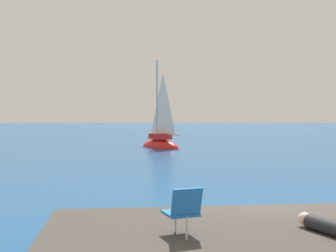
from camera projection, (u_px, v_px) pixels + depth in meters
name	position (u px, v px, depth m)	size (l,w,h in m)	color
ground_plane	(256.00, 227.00, 10.66)	(160.00, 160.00, 0.00)	navy
boulder_inland	(218.00, 242.00, 9.43)	(0.90, 0.72, 0.49)	#39413B
sailboat_near	(160.00, 143.00, 32.27)	(3.26, 3.49, 6.79)	red
person_sunbather	(336.00, 230.00, 7.15)	(0.89, 1.64, 0.25)	black
beach_chair	(183.00, 209.00, 7.12)	(0.65, 0.72, 0.80)	blue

